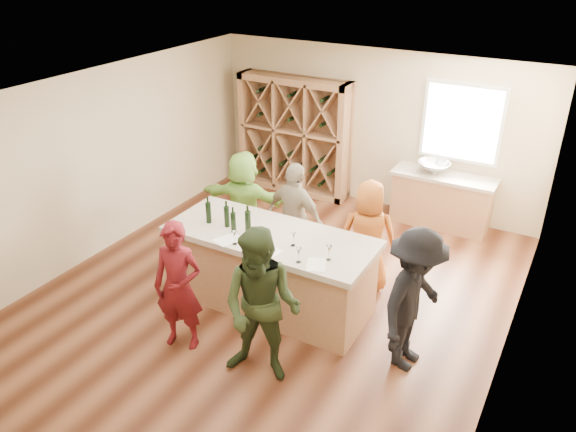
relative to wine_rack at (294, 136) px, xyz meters
The scene contains 32 objects.
floor 3.78m from the wine_rack, 65.36° to the right, with size 6.00×7.00×0.10m, color brown.
ceiling 4.00m from the wine_rack, 65.36° to the right, with size 6.00×7.00×0.10m, color white.
wall_back 1.56m from the wine_rack, 10.57° to the left, with size 6.00×0.10×2.80m, color beige.
wall_front 6.99m from the wine_rack, 77.60° to the right, with size 6.00×0.10×2.80m, color beige.
wall_left 3.63m from the wine_rack, 115.36° to the right, with size 0.10×7.00×2.80m, color beige.
wall_right 5.61m from the wine_rack, 35.70° to the right, with size 0.10×7.00×2.80m, color beige.
window_frame 3.08m from the wine_rack, ahead, with size 1.30×0.06×1.30m, color white.
window_pane 3.07m from the wine_rack, ahead, with size 1.18×0.01×1.18m, color white.
wine_rack is the anchor object (origin of this frame).
back_counter_base 2.98m from the wine_rack, ahead, with size 1.60×0.58×0.86m, color #9F714C.
back_counter_top 2.91m from the wine_rack, ahead, with size 1.70×0.62×0.06m, color #B4A793.
sink 2.70m from the wine_rack, ahead, with size 0.54×0.54×0.19m, color silver.
faucet 2.70m from the wine_rack, ahead, with size 0.02×0.02×0.30m, color silver.
tasting_counter_base 3.89m from the wine_rack, 65.65° to the right, with size 2.60×1.00×1.00m, color #9F714C.
tasting_counter_top 3.84m from the wine_rack, 65.65° to the right, with size 2.72×1.12×0.08m, color #B4A793.
wine_bottle_a 3.70m from the wine_rack, 78.83° to the right, with size 0.07×0.07×0.29m, color black.
wine_bottle_c 3.73m from the wine_rack, 74.65° to the right, with size 0.07×0.07×0.28m, color black.
wine_bottle_d 3.87m from the wine_rack, 72.64° to the right, with size 0.07×0.07×0.27m, color black.
wine_bottle_e 3.87m from the wine_rack, 69.80° to the right, with size 0.08×0.08×0.31m, color black.
wine_glass_a 4.16m from the wine_rack, 71.25° to the right, with size 0.06×0.06×0.17m, color white.
wine_glass_c 4.51m from the wine_rack, 60.48° to the right, with size 0.07×0.07×0.19m, color white.
wine_glass_d 4.12m from the wine_rack, 61.31° to the right, with size 0.06×0.06×0.16m, color white.
wine_glass_e 4.48m from the wine_rack, 55.99° to the right, with size 0.07×0.07×0.20m, color white.
tasting_menu_a 4.06m from the wine_rack, 72.87° to the right, with size 0.24×0.33×0.00m, color white.
tasting_menu_b 4.32m from the wine_rack, 65.20° to the right, with size 0.22×0.30×0.00m, color white.
tasting_menu_c 4.58m from the wine_rack, 57.93° to the right, with size 0.22×0.30×0.00m, color white.
person_near_left 4.84m from the wine_rack, 77.32° to the right, with size 0.60×0.44×1.64m, color #590F14.
person_near_right 5.19m from the wine_rack, 64.97° to the right, with size 0.89×0.49×1.84m, color #263319.
person_server 5.15m from the wine_rack, 46.24° to the right, with size 1.13×0.52×1.75m, color black.
person_far_mid 2.91m from the wine_rack, 60.79° to the right, with size 0.98×0.50×1.67m, color gray.
person_far_right 3.56m from the wine_rack, 44.70° to the right, with size 0.79×0.51×1.61m, color #994C19.
person_far_left 2.46m from the wine_rack, 79.21° to the right, with size 1.51×0.54×1.63m, color #8CC64C.
Camera 1 is at (3.35, -5.58, 4.49)m, focal length 35.00 mm.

